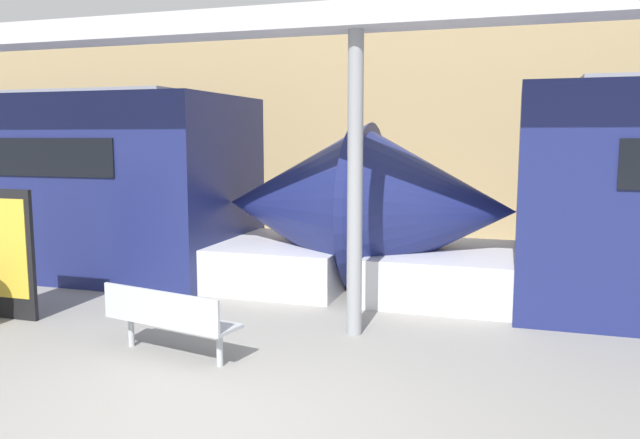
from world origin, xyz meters
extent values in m
plane|color=gray|center=(0.00, 0.00, 0.00)|extent=(60.00, 60.00, 0.00)
cube|color=tan|center=(0.00, 10.52, 2.50)|extent=(56.00, 0.20, 5.00)
cone|color=navy|center=(1.11, 5.04, 1.32)|extent=(2.42, 2.63, 2.63)
cube|color=silver|center=(1.34, 5.04, 0.35)|extent=(2.18, 2.46, 0.70)
cone|color=navy|center=(-1.07, 5.04, 1.32)|extent=(2.42, 2.63, 2.63)
cube|color=silver|center=(-1.30, 5.04, 0.35)|extent=(2.18, 2.46, 0.70)
cube|color=#ADB2B7|center=(-1.26, 1.39, 0.40)|extent=(1.67, 0.76, 0.04)
cube|color=#ADB2B7|center=(-1.30, 1.19, 0.60)|extent=(1.59, 0.36, 0.35)
cylinder|color=#ADB2B7|center=(-1.89, 1.52, 0.19)|extent=(0.07, 0.07, 0.38)
cylinder|color=#ADB2B7|center=(-0.63, 1.25, 0.19)|extent=(0.07, 0.07, 0.38)
cube|color=black|center=(-4.15, 2.00, 0.87)|extent=(0.98, 0.06, 1.74)
cube|color=gold|center=(-4.15, 1.96, 0.95)|extent=(0.83, 0.01, 1.32)
cylinder|color=gray|center=(0.46, 2.74, 1.82)|extent=(0.19, 0.19, 3.64)
cube|color=#B7B7BC|center=(0.46, 2.74, 3.78)|extent=(28.00, 0.60, 0.28)
camera|label=1|loc=(2.29, -4.48, 2.41)|focal=35.00mm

